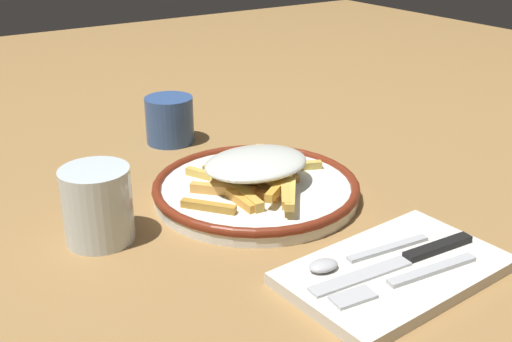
{
  "coord_description": "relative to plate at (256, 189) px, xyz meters",
  "views": [
    {
      "loc": [
        -0.62,
        0.42,
        0.36
      ],
      "look_at": [
        0.0,
        0.0,
        0.04
      ],
      "focal_mm": 43.99,
      "sensor_mm": 36.0,
      "label": 1
    }
  ],
  "objects": [
    {
      "name": "coffee_mug",
      "position": [
        0.25,
        0.0,
        0.02
      ],
      "size": [
        0.1,
        0.08,
        0.07
      ],
      "color": "#345591",
      "rests_on": "ground_plane"
    },
    {
      "name": "fork",
      "position": [
        -0.27,
        -0.0,
        0.0
      ],
      "size": [
        0.03,
        0.18,
        0.0
      ],
      "color": "silver",
      "rests_on": "napkin"
    },
    {
      "name": "napkin",
      "position": [
        -0.24,
        -0.01,
        -0.01
      ],
      "size": [
        0.16,
        0.24,
        0.01
      ],
      "primitive_type": "cube",
      "rotation": [
        0.0,
        0.0,
        0.06
      ],
      "color": "silver",
      "rests_on": "ground_plane"
    },
    {
      "name": "plate",
      "position": [
        0.0,
        0.0,
        0.0
      ],
      "size": [
        0.27,
        0.27,
        0.02
      ],
      "color": "white",
      "rests_on": "ground_plane"
    },
    {
      "name": "water_glass",
      "position": [
        0.01,
        0.21,
        0.03
      ],
      "size": [
        0.08,
        0.08,
        0.09
      ],
      "primitive_type": "cylinder",
      "color": "silver",
      "rests_on": "ground_plane"
    },
    {
      "name": "fries_heap",
      "position": [
        -0.0,
        -0.0,
        0.03
      ],
      "size": [
        0.19,
        0.22,
        0.04
      ],
      "color": "#D2833B",
      "rests_on": "plate"
    },
    {
      "name": "ground_plane",
      "position": [
        0.0,
        0.0,
        -0.01
      ],
      "size": [
        2.6,
        2.6,
        0.0
      ],
      "primitive_type": "plane",
      "color": "#9C7442"
    },
    {
      "name": "spoon",
      "position": [
        -0.21,
        0.02,
        0.0
      ],
      "size": [
        0.03,
        0.15,
        0.01
      ],
      "color": "silver",
      "rests_on": "napkin"
    },
    {
      "name": "knife",
      "position": [
        -0.24,
        -0.03,
        0.0
      ],
      "size": [
        0.03,
        0.21,
        0.01
      ],
      "color": "black",
      "rests_on": "napkin"
    }
  ]
}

